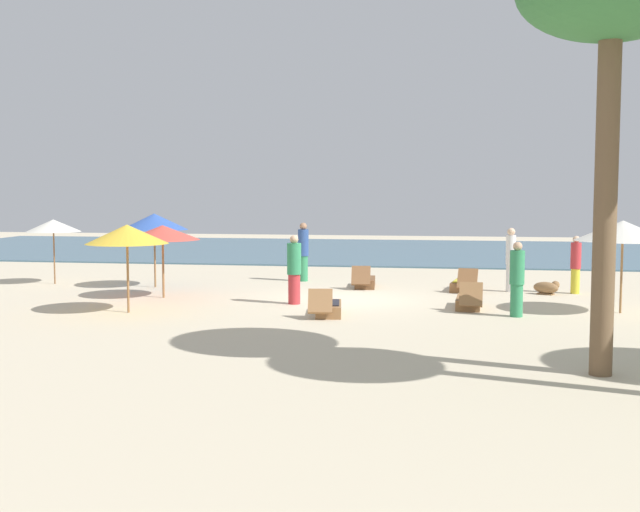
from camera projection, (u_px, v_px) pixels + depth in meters
name	position (u px, v px, depth m)	size (l,w,h in m)	color
ground_plane	(343.00, 300.00, 21.78)	(60.00, 60.00, 0.00)	beige
ocean_water	(390.00, 251.00, 38.49)	(48.00, 16.00, 0.06)	#476B7F
umbrella_0	(53.00, 226.00, 25.23)	(1.72, 1.72, 2.07)	brown
umbrella_1	(127.00, 234.00, 19.37)	(2.02, 2.02, 2.17)	olive
umbrella_2	(623.00, 231.00, 19.27)	(2.29, 2.29, 2.27)	olive
umbrella_3	(154.00, 222.00, 24.37)	(2.06, 2.06, 2.28)	olive
umbrella_4	(163.00, 233.00, 22.05)	(2.07, 2.07, 2.03)	olive
lounger_0	(365.00, 282.00, 24.52)	(0.72, 1.71, 0.71)	brown
lounger_1	(464.00, 285.00, 23.69)	(0.83, 1.73, 0.72)	brown
lounger_2	(469.00, 302.00, 20.22)	(0.68, 1.68, 0.73)	olive
lounger_3	(328.00, 308.00, 19.12)	(0.81, 1.75, 0.70)	olive
person_0	(517.00, 279.00, 18.82)	(0.49, 0.49, 1.79)	#338C59
person_1	(511.00, 259.00, 23.40)	(0.40, 0.40, 1.89)	white
person_2	(294.00, 270.00, 20.91)	(0.44, 0.44, 1.82)	#BF3338
person_3	(576.00, 264.00, 22.97)	(0.42, 0.42, 1.68)	yellow
person_4	(303.00, 251.00, 26.07)	(0.47, 0.47, 1.93)	#338C59
dog	(547.00, 288.00, 22.85)	(0.81, 0.67, 0.38)	olive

